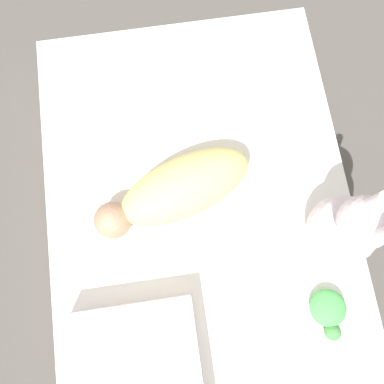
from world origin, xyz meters
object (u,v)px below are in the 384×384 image
object	(u,v)px
pillow	(136,376)
bunny_plush	(347,228)
turtle_plush	(329,311)
swaddled_baby	(178,190)

from	to	relation	value
pillow	bunny_plush	xyz separation A→B (m)	(-0.32, 0.66, 0.09)
pillow	bunny_plush	size ratio (longest dim) A/B	1.05
bunny_plush	turtle_plush	bearing A→B (deg)	-16.22
pillow	turtle_plush	world-z (taller)	pillow
swaddled_baby	bunny_plush	bearing A→B (deg)	140.03
swaddled_baby	turtle_plush	xyz separation A→B (m)	(0.43, 0.40, -0.05)
pillow	bunny_plush	distance (m)	0.74
pillow	bunny_plush	bearing A→B (deg)	115.85
pillow	turtle_plush	xyz separation A→B (m)	(-0.09, 0.60, -0.02)
swaddled_baby	bunny_plush	world-z (taller)	bunny_plush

